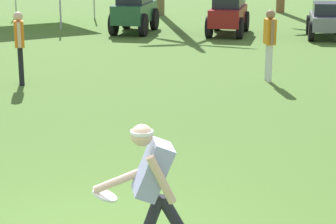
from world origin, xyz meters
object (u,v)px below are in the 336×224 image
(frisbee_thrower, at_px, (154,186))
(parked_car_slot_b, at_px, (229,12))
(frisbee_in_flight, at_px, (105,195))
(teammate_deep, at_px, (270,39))
(teammate_midfield, at_px, (20,41))
(parked_car_slot_a, at_px, (135,10))
(parked_car_slot_c, at_px, (326,20))

(frisbee_thrower, bearing_deg, parked_car_slot_b, 96.06)
(frisbee_thrower, xyz_separation_m, frisbee_in_flight, (-0.50, 0.01, -0.14))
(frisbee_thrower, relative_size, teammate_deep, 0.91)
(frisbee_thrower, bearing_deg, teammate_deep, 88.00)
(teammate_midfield, bearing_deg, frisbee_in_flight, -58.21)
(parked_car_slot_a, bearing_deg, frisbee_in_flight, -74.42)
(parked_car_slot_b, bearing_deg, parked_car_slot_c, -0.21)
(parked_car_slot_c, bearing_deg, parked_car_slot_a, -177.12)
(parked_car_slot_c, bearing_deg, frisbee_in_flight, -97.16)
(teammate_midfield, bearing_deg, parked_car_slot_c, 53.24)
(frisbee_thrower, height_order, frisbee_in_flight, frisbee_thrower)
(teammate_deep, relative_size, parked_car_slot_c, 0.69)
(frisbee_thrower, height_order, parked_car_slot_c, frisbee_thrower)
(teammate_deep, relative_size, parked_car_slot_b, 0.64)
(frisbee_in_flight, height_order, parked_car_slot_c, parked_car_slot_c)
(frisbee_in_flight, distance_m, parked_car_slot_a, 15.56)
(teammate_midfield, height_order, parked_car_slot_a, teammate_midfield)
(frisbee_thrower, bearing_deg, teammate_midfield, 124.64)
(teammate_deep, bearing_deg, teammate_midfield, -162.54)
(parked_car_slot_c, bearing_deg, frisbee_thrower, -95.31)
(frisbee_thrower, height_order, parked_car_slot_a, frisbee_thrower)
(frisbee_thrower, height_order, teammate_deep, teammate_deep)
(teammate_midfield, distance_m, parked_car_slot_a, 8.04)
(parked_car_slot_b, bearing_deg, teammate_midfield, -110.86)
(teammate_deep, bearing_deg, frisbee_thrower, -92.00)
(teammate_deep, relative_size, parked_car_slot_a, 0.65)
(parked_car_slot_b, bearing_deg, teammate_deep, -74.07)
(frisbee_thrower, distance_m, parked_car_slot_b, 15.40)
(teammate_midfield, xyz_separation_m, parked_car_slot_b, (3.18, 8.35, -0.22))
(frisbee_in_flight, xyz_separation_m, parked_car_slot_c, (1.92, 15.29, -0.09))
(parked_car_slot_b, relative_size, parked_car_slot_c, 1.07)
(frisbee_in_flight, relative_size, teammate_deep, 0.20)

